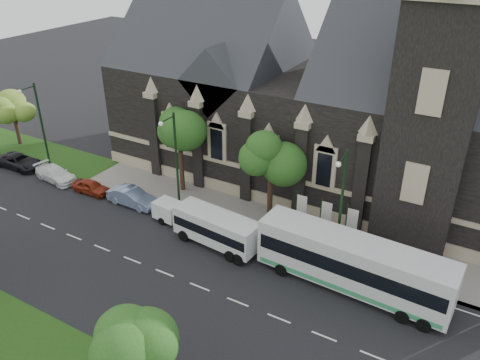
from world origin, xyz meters
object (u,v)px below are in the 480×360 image
Objects in this scene: banner_flag_center at (324,217)px; shuttle_bus at (217,228)px; tree_walk_left at (183,133)px; car_far_red at (91,187)px; box_trailer at (168,210)px; tour_coach at (353,263)px; street_lamp_near at (341,203)px; tree_walk_right at (275,153)px; car_far_white at (56,174)px; car_far_black at (20,161)px; tree_park_east at (139,347)px; tree_walk_far at (14,105)px; banner_flag_left at (299,210)px; banner_flag_right at (349,224)px; sedan at (132,197)px; street_lamp_mid at (175,159)px; street_lamp_far at (40,123)px.

shuttle_bus is at bearing -148.49° from banner_flag_center.
tree_walk_left is 10.02m from car_far_red.
tour_coach is at bearing 2.99° from box_trailer.
tour_coach is (1.88, -2.05, -3.05)m from street_lamp_near.
tree_walk_right is 22.08m from car_far_white.
shuttle_bus reaches higher than box_trailer.
tour_coach is 2.63× the size of car_far_black.
tree_park_east is 39.20m from tree_walk_far.
street_lamp_near is at bearing 11.00° from box_trailer.
street_lamp_near reaches higher than tree_walk_right.
banner_flag_left reaches higher than tour_coach.
box_trailer is at bearing -179.69° from tour_coach.
banner_flag_right is (4.00, 0.00, 0.00)m from banner_flag_left.
tree_walk_right is 0.87× the size of street_lamp_near.
tree_walk_far reaches higher than shuttle_bus.
tree_walk_left is at bearing 165.13° from tour_coach.
tree_walk_far is 37.95m from street_lamp_near.
car_far_red is (-4.70, -0.25, -0.14)m from sedan.
tree_walk_right reaches higher than car_far_white.
street_lamp_mid is 2.25× the size of banner_flag_left.
tree_walk_right is 31.06m from tree_walk_far.
tree_walk_far is 20.30m from sedan.
banner_flag_left is at bearing 180.00° from banner_flag_right.
tree_walk_far reaches higher than car_far_white.
sedan is (-18.58, -2.80, -1.61)m from banner_flag_right.
car_far_white reaches higher than car_far_red.
street_lamp_far reaches higher than tree_walk_left.
tree_walk_left is (-9.01, -0.01, -0.08)m from tree_walk_right.
tree_walk_left is at bearing -76.06° from car_far_black.
banner_flag_left reaches higher than car_far_red.
tree_walk_right is at bearing -70.86° from car_far_white.
street_lamp_far is 1.26× the size of shuttle_bus.
shuttle_bus reaches higher than car_far_white.
banner_flag_right is at bearing 81.44° from street_lamp_near.
shuttle_bus is 1.52× the size of sedan.
sedan is at bearing -89.01° from car_far_red.
tree_park_east and tree_walk_far have the same top height.
tree_walk_left is 1.53× the size of car_far_black.
tree_park_east is at bearing -118.53° from car_far_black.
car_far_red is (-8.97, 0.19, -0.33)m from box_trailer.
car_far_red is (-23.28, -3.05, -1.75)m from banner_flag_right.
street_lamp_far is at bearing -21.50° from tree_walk_far.
street_lamp_near is at bearing 76.89° from tree_park_east.
tree_walk_right reaches higher than box_trailer.
banner_flag_right is 0.84× the size of car_far_white.
tree_walk_left reaches higher than banner_flag_left.
car_far_black is (-10.14, 0.25, 0.06)m from car_far_red.
car_far_red is (-16.21, -4.76, -5.18)m from tree_walk_right.
car_far_white is at bearing -179.05° from tour_coach.
street_lamp_near is at bearing -87.65° from sedan.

